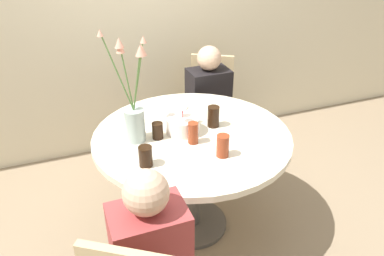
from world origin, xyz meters
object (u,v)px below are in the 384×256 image
(drink_glass_1, at_px, (213,117))
(person_guest, at_px, (208,110))
(drink_glass_0, at_px, (193,133))
(drink_glass_2, at_px, (146,156))
(drink_glass_3, at_px, (223,146))
(side_plate, at_px, (175,107))
(drink_glass_4, at_px, (158,131))
(birthday_cake, at_px, (183,125))
(chair_left_flank, at_px, (210,101))
(flower_vase, at_px, (134,109))

(drink_glass_1, relative_size, person_guest, 0.13)
(drink_glass_1, bearing_deg, drink_glass_0, -143.21)
(person_guest, bearing_deg, drink_glass_0, -118.71)
(drink_glass_2, xyz_separation_m, drink_glass_3, (0.44, -0.06, 0.01))
(drink_glass_1, distance_m, drink_glass_2, 0.60)
(drink_glass_1, bearing_deg, side_plate, 112.35)
(side_plate, relative_size, drink_glass_4, 1.84)
(birthday_cake, height_order, drink_glass_3, birthday_cake)
(drink_glass_2, bearing_deg, chair_left_flank, 52.00)
(drink_glass_1, distance_m, person_guest, 0.83)
(drink_glass_4, bearing_deg, chair_left_flank, 49.62)
(flower_vase, distance_m, drink_glass_1, 0.53)
(birthday_cake, bearing_deg, drink_glass_3, -71.02)
(drink_glass_4, relative_size, person_guest, 0.10)
(chair_left_flank, bearing_deg, flower_vase, -105.97)
(drink_glass_0, bearing_deg, flower_vase, 152.38)
(flower_vase, bearing_deg, drink_glass_4, -14.87)
(birthday_cake, bearing_deg, person_guest, 55.68)
(drink_glass_0, relative_size, drink_glass_3, 1.02)
(birthday_cake, xyz_separation_m, drink_glass_0, (0.01, -0.15, 0.02))
(side_plate, relative_size, drink_glass_1, 1.37)
(drink_glass_1, xyz_separation_m, drink_glass_2, (-0.53, -0.28, -0.01))
(side_plate, bearing_deg, drink_glass_2, -120.98)
(flower_vase, distance_m, side_plate, 0.54)
(drink_glass_4, bearing_deg, drink_glass_2, -118.95)
(birthday_cake, bearing_deg, chair_left_flank, 56.34)
(drink_glass_3, bearing_deg, drink_glass_1, 74.83)
(flower_vase, xyz_separation_m, side_plate, (0.37, 0.34, -0.20))
(person_guest, bearing_deg, drink_glass_1, -110.87)
(drink_glass_3, bearing_deg, person_guest, 70.96)
(drink_glass_2, distance_m, drink_glass_3, 0.44)
(drink_glass_0, relative_size, drink_glass_1, 0.97)
(flower_vase, bearing_deg, side_plate, 43.08)
(side_plate, distance_m, drink_glass_1, 0.39)
(chair_left_flank, relative_size, side_plate, 4.82)
(drink_glass_0, distance_m, drink_glass_3, 0.22)
(side_plate, bearing_deg, drink_glass_3, -85.65)
(chair_left_flank, height_order, birthday_cake, chair_left_flank)
(flower_vase, height_order, person_guest, flower_vase)
(flower_vase, relative_size, person_guest, 0.62)
(drink_glass_2, bearing_deg, person_guest, 51.01)
(flower_vase, bearing_deg, person_guest, 41.49)
(side_plate, relative_size, drink_glass_0, 1.41)
(chair_left_flank, relative_size, person_guest, 0.85)
(drink_glass_1, height_order, drink_glass_2, drink_glass_1)
(chair_left_flank, bearing_deg, drink_glass_4, -100.25)
(flower_vase, height_order, drink_glass_0, flower_vase)
(drink_glass_3, bearing_deg, drink_glass_4, 131.83)
(chair_left_flank, bearing_deg, birthday_cake, -93.53)
(flower_vase, bearing_deg, drink_glass_0, -27.62)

